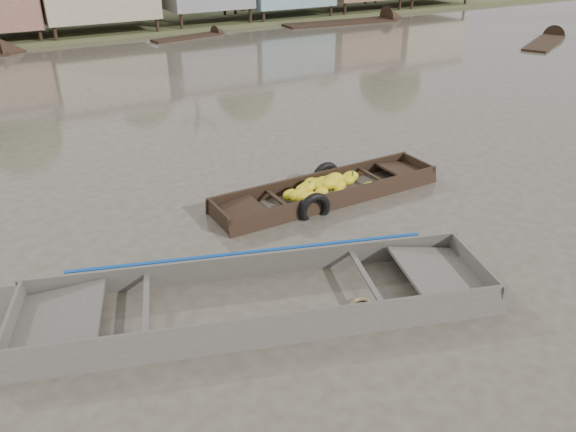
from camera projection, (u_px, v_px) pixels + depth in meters
ground at (338, 273)px, 11.00m from camera, size 120.00×120.00×0.00m
banana_boat at (325, 192)px, 13.93m from camera, size 6.00×1.64×0.87m
viewer_boat at (262, 303)px, 9.99m from camera, size 8.66×4.70×0.68m
distant_boats at (193, 45)px, 32.00m from camera, size 47.63×15.12×0.35m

